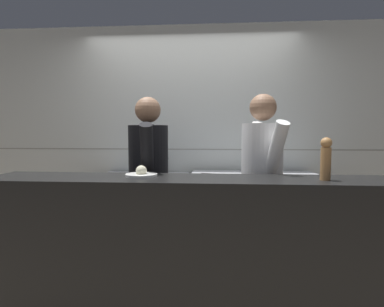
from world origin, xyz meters
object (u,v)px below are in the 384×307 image
Objects in this scene: stock_pot at (152,166)px; chefs_knife at (217,175)px; plated_dish_main at (141,174)px; chef_head_cook at (149,183)px; chef_sous at (262,183)px; oven_range at (143,215)px; pepper_mill at (326,158)px.

stock_pot reaches higher than chefs_knife.
plated_dish_main is 0.45m from chef_head_cook.
stock_pot is 0.22× the size of chef_head_cook.
stock_pot is at bearing 128.26° from chef_sous.
chef_sous reaches higher than oven_range.
chefs_knife is 1.39× the size of pepper_mill.
pepper_mill is at bearing -37.56° from oven_range.
plated_dish_main is at bearing -82.06° from stock_pot.
stock_pot is 0.21× the size of chef_sous.
chef_head_cook reaches higher than plated_dish_main.
chef_head_cook is at bearing -71.57° from oven_range.
oven_range is 0.94m from chefs_knife.
chef_sous is at bearing -9.60° from chef_head_cook.
chefs_knife is at bearing -13.36° from stock_pot.
stock_pot is 1.27× the size of pepper_mill.
chef_head_cook is at bearing 161.82° from chef_sous.
chefs_knife is 1.73× the size of plated_dish_main.
chef_sous reaches higher than pepper_mill.
oven_range is at bearing 98.80° from chef_head_cook.
chef_sous is at bearing 24.99° from plated_dish_main.
chefs_knife reaches higher than oven_range.
chefs_knife is (0.81, -0.11, 0.47)m from oven_range.
chefs_knife is 0.24× the size of chef_head_cook.
oven_range is at bearing -150.90° from stock_pot.
oven_range is 3.45× the size of pepper_mill.
chef_head_cook is at bearing -80.77° from stock_pot.
chef_head_cook reaches higher than chefs_knife.
oven_range is 2.05m from pepper_mill.
chef_sous reaches higher than chef_head_cook.
oven_range is at bearing 142.44° from pepper_mill.
chefs_knife is (0.70, -0.17, -0.07)m from stock_pot.
chefs_knife is at bearing 33.32° from chef_head_cook.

